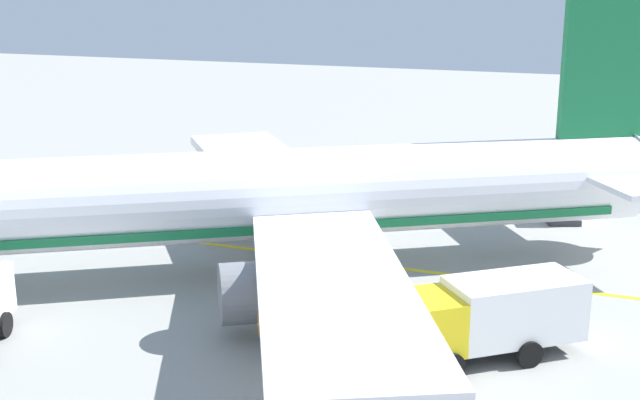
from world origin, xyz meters
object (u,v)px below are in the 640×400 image
object	(u,v)px
service_truck_baggage	(491,314)
cargo_container_near	(562,205)
crew_marshaller	(265,330)
airliner_foreground	(253,197)

from	to	relation	value
service_truck_baggage	cargo_container_near	xyz separation A→B (m)	(17.42, -0.65, -0.60)
crew_marshaller	airliner_foreground	bearing A→B (deg)	28.48
airliner_foreground	cargo_container_near	world-z (taller)	airliner_foreground
cargo_container_near	crew_marshaller	bearing A→B (deg)	159.72
cargo_container_near	service_truck_baggage	bearing A→B (deg)	177.86
airliner_foreground	crew_marshaller	size ratio (longest dim) A/B	20.97
cargo_container_near	crew_marshaller	world-z (taller)	cargo_container_near
airliner_foreground	crew_marshaller	xyz separation A→B (m)	(-7.36, -3.99, -2.35)
airliner_foreground	service_truck_baggage	world-z (taller)	airliner_foreground
crew_marshaller	service_truck_baggage	bearing A→B (deg)	-66.84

